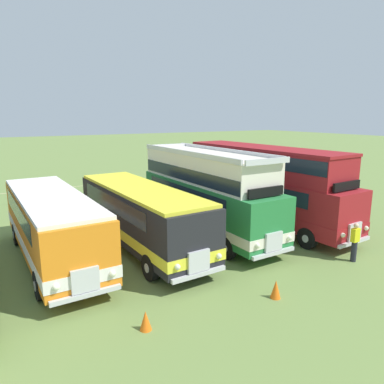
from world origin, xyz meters
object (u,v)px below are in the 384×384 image
(bus_second_in_row, at_px, (52,222))
(cone_near_end, at_px, (276,289))
(bus_fourth_in_row, at_px, (206,191))
(bus_fifth_in_row, at_px, (263,182))
(marshal_person, at_px, (355,242))
(bus_third_in_row, at_px, (140,213))
(cone_far_end, at_px, (146,321))

(bus_second_in_row, height_order, cone_near_end, bus_second_in_row)
(bus_fourth_in_row, distance_m, cone_near_end, 7.62)
(bus_fifth_in_row, relative_size, marshal_person, 6.79)
(bus_third_in_row, bearing_deg, bus_fourth_in_row, 3.97)
(bus_second_in_row, xyz_separation_m, cone_near_end, (6.01, -7.42, -1.42))
(cone_far_end, bearing_deg, bus_third_in_row, 68.39)
(cone_near_end, height_order, cone_far_end, cone_near_end)
(bus_second_in_row, bearing_deg, cone_far_end, -78.84)
(cone_far_end, bearing_deg, cone_near_end, -6.84)
(bus_fourth_in_row, xyz_separation_m, cone_far_end, (-6.36, -6.58, -2.06))
(bus_second_in_row, bearing_deg, marshal_person, -31.11)
(cone_near_end, bearing_deg, bus_fourth_in_row, 76.58)
(bus_second_in_row, bearing_deg, bus_third_in_row, -8.00)
(marshal_person, bearing_deg, bus_second_in_row, 148.89)
(bus_fourth_in_row, relative_size, marshal_person, 5.83)
(bus_second_in_row, height_order, cone_far_end, bus_second_in_row)
(bus_second_in_row, relative_size, marshal_person, 5.76)
(cone_far_end, bearing_deg, bus_second_in_row, 101.16)
(bus_fourth_in_row, distance_m, cone_far_end, 9.38)
(bus_third_in_row, bearing_deg, bus_fifth_in_row, 1.40)
(cone_far_end, bearing_deg, marshal_person, 0.59)
(bus_fifth_in_row, height_order, cone_near_end, bus_fifth_in_row)
(bus_fifth_in_row, bearing_deg, bus_second_in_row, 178.25)
(cone_near_end, bearing_deg, bus_third_in_row, 107.38)
(bus_third_in_row, distance_m, marshal_person, 9.66)
(bus_third_in_row, xyz_separation_m, bus_fifth_in_row, (7.71, 0.19, 0.73))
(bus_second_in_row, relative_size, cone_near_end, 15.07)
(bus_fifth_in_row, distance_m, cone_far_end, 12.30)
(bus_fourth_in_row, bearing_deg, marshal_person, -61.75)
(bus_second_in_row, distance_m, cone_near_end, 9.65)
(bus_third_in_row, xyz_separation_m, marshal_person, (7.34, -6.22, -0.86))
(bus_second_in_row, height_order, bus_third_in_row, same)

